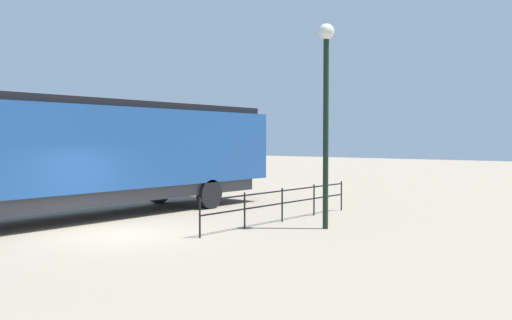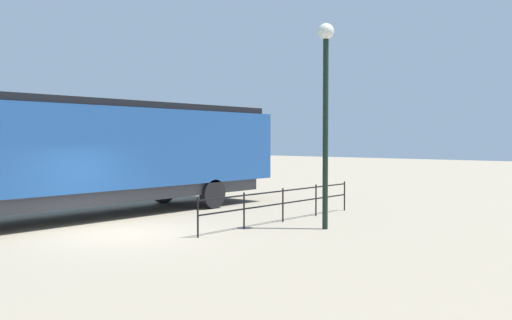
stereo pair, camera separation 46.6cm
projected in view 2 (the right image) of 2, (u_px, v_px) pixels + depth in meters
ground_plane at (119, 234)px, 15.35m from camera, size 120.00×120.00×0.00m
locomotive at (63, 152)px, 17.81m from camera, size 3.18×18.31×3.91m
lamp_post at (326, 91)px, 16.04m from camera, size 0.47×0.47×5.96m
platform_fence at (283, 200)px, 17.55m from camera, size 0.05×7.44×1.07m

